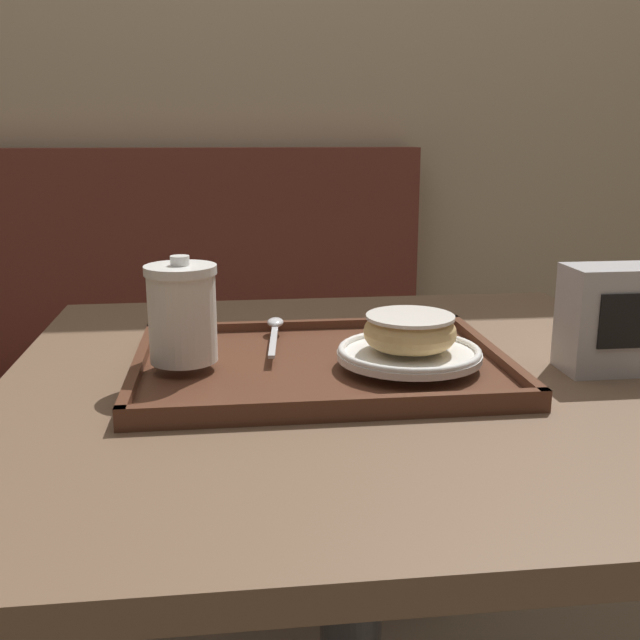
% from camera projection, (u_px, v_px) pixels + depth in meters
% --- Properties ---
extents(wall_behind, '(8.00, 0.05, 2.40)m').
position_uv_depth(wall_behind, '(282.00, 63.00, 1.84)').
color(wall_behind, tan).
rests_on(wall_behind, ground_plane).
extents(booth_bench, '(1.13, 0.44, 1.00)m').
position_uv_depth(booth_bench, '(193.00, 440.00, 1.80)').
color(booth_bench, brown).
rests_on(booth_bench, ground_plane).
extents(cafe_table, '(0.82, 0.84, 0.76)m').
position_uv_depth(cafe_table, '(352.00, 520.00, 0.93)').
color(cafe_table, brown).
rests_on(cafe_table, ground_plane).
extents(serving_tray, '(0.44, 0.33, 0.02)m').
position_uv_depth(serving_tray, '(320.00, 366.00, 0.89)').
color(serving_tray, '#512D1E').
rests_on(serving_tray, cafe_table).
extents(coffee_cup_front, '(0.08, 0.08, 0.12)m').
position_uv_depth(coffee_cup_front, '(182.00, 314.00, 0.84)').
color(coffee_cup_front, white).
rests_on(coffee_cup_front, serving_tray).
extents(plate_with_chocolate_donut, '(0.17, 0.17, 0.01)m').
position_uv_depth(plate_with_chocolate_donut, '(409.00, 353.00, 0.86)').
color(plate_with_chocolate_donut, white).
rests_on(plate_with_chocolate_donut, serving_tray).
extents(donut_chocolate_glazed, '(0.11, 0.11, 0.04)m').
position_uv_depth(donut_chocolate_glazed, '(410.00, 331.00, 0.86)').
color(donut_chocolate_glazed, '#DBB270').
rests_on(donut_chocolate_glazed, plate_with_chocolate_donut).
extents(spoon, '(0.03, 0.17, 0.01)m').
position_uv_depth(spoon, '(275.00, 328.00, 0.98)').
color(spoon, silver).
rests_on(spoon, serving_tray).
extents(napkin_dispenser, '(0.11, 0.07, 0.13)m').
position_uv_depth(napkin_dispenser, '(611.00, 319.00, 0.88)').
color(napkin_dispenser, '#B7B7BC').
rests_on(napkin_dispenser, cafe_table).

